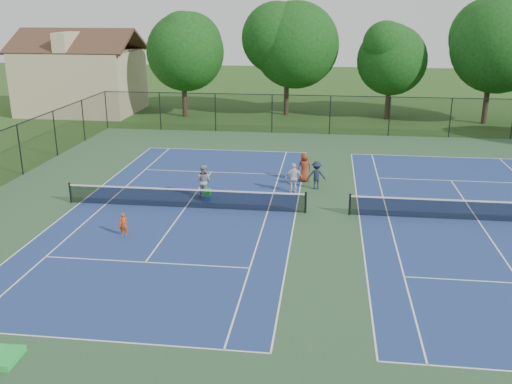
# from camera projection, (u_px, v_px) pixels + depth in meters

# --- Properties ---
(ground) EXTENTS (140.00, 140.00, 0.00)m
(ground) POSITION_uv_depth(u_px,v_px,m) (327.00, 214.00, 27.44)
(ground) COLOR #234716
(ground) RESTS_ON ground
(court_pad) EXTENTS (36.00, 36.00, 0.01)m
(court_pad) POSITION_uv_depth(u_px,v_px,m) (327.00, 214.00, 27.44)
(court_pad) COLOR #2A4B2E
(court_pad) RESTS_ON ground
(tennis_court_left) EXTENTS (12.00, 23.83, 1.07)m
(tennis_court_left) POSITION_uv_depth(u_px,v_px,m) (185.00, 206.00, 28.25)
(tennis_court_left) COLOR navy
(tennis_court_left) RESTS_ON ground
(tennis_court_right) EXTENTS (12.00, 23.83, 1.07)m
(tennis_court_right) POSITION_uv_depth(u_px,v_px,m) (478.00, 219.00, 26.56)
(tennis_court_right) COLOR navy
(tennis_court_right) RESTS_ON ground
(perimeter_fence) EXTENTS (36.08, 36.08, 3.02)m
(perimeter_fence) POSITION_uv_depth(u_px,v_px,m) (329.00, 182.00, 26.94)
(perimeter_fence) COLOR black
(perimeter_fence) RESTS_ON ground
(tree_back_a) EXTENTS (6.80, 6.80, 9.15)m
(tree_back_a) POSITION_uv_depth(u_px,v_px,m) (183.00, 48.00, 49.75)
(tree_back_a) COLOR #2D2116
(tree_back_a) RESTS_ON ground
(tree_back_b) EXTENTS (7.60, 7.60, 10.03)m
(tree_back_b) POSITION_uv_depth(u_px,v_px,m) (287.00, 41.00, 50.37)
(tree_back_b) COLOR #2D2116
(tree_back_b) RESTS_ON ground
(tree_back_c) EXTENTS (6.00, 6.00, 8.40)m
(tree_back_c) POSITION_uv_depth(u_px,v_px,m) (391.00, 56.00, 48.69)
(tree_back_c) COLOR #2D2116
(tree_back_c) RESTS_ON ground
(tree_back_d) EXTENTS (7.80, 7.80, 10.37)m
(tree_back_d) POSITION_uv_depth(u_px,v_px,m) (494.00, 41.00, 46.37)
(tree_back_d) COLOR #2D2116
(tree_back_d) RESTS_ON ground
(clapboard_house) EXTENTS (10.80, 8.10, 7.65)m
(clapboard_house) POSITION_uv_depth(u_px,v_px,m) (81.00, 79.00, 52.81)
(clapboard_house) COLOR tan
(clapboard_house) RESTS_ON ground
(child_player) EXTENTS (0.42, 0.31, 1.04)m
(child_player) POSITION_uv_depth(u_px,v_px,m) (124.00, 224.00, 24.70)
(child_player) COLOR #CD460D
(child_player) RESTS_ON ground
(instructor) EXTENTS (0.99, 0.85, 1.74)m
(instructor) POSITION_uv_depth(u_px,v_px,m) (203.00, 181.00, 29.63)
(instructor) COLOR #969699
(instructor) RESTS_ON ground
(bystander_a) EXTENTS (1.03, 0.70, 1.63)m
(bystander_a) POSITION_uv_depth(u_px,v_px,m) (294.00, 178.00, 30.33)
(bystander_a) COLOR silver
(bystander_a) RESTS_ON ground
(bystander_b) EXTENTS (1.01, 0.58, 1.56)m
(bystander_b) POSITION_uv_depth(u_px,v_px,m) (316.00, 175.00, 30.96)
(bystander_b) COLOR #1A243A
(bystander_b) RESTS_ON ground
(bystander_c) EXTENTS (0.94, 0.77, 1.66)m
(bystander_c) POSITION_uv_depth(u_px,v_px,m) (304.00, 167.00, 32.27)
(bystander_c) COLOR maroon
(bystander_c) RESTS_ON ground
(ball_crate) EXTENTS (0.36, 0.31, 0.30)m
(ball_crate) POSITION_uv_depth(u_px,v_px,m) (208.00, 198.00, 29.19)
(ball_crate) COLOR navy
(ball_crate) RESTS_ON ground
(ball_hopper) EXTENTS (0.35, 0.30, 0.36)m
(ball_hopper) POSITION_uv_depth(u_px,v_px,m) (207.00, 192.00, 29.09)
(ball_hopper) COLOR green
(ball_hopper) RESTS_ON ball_crate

